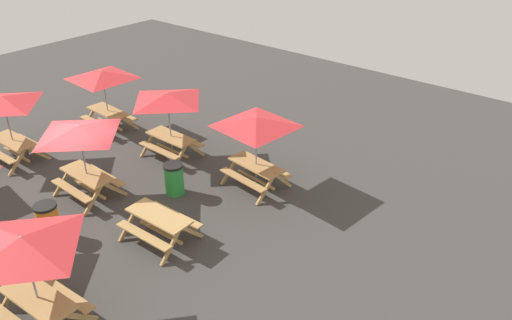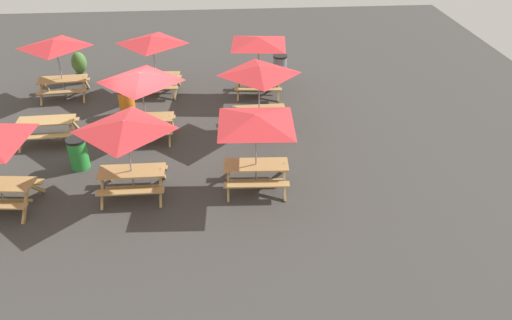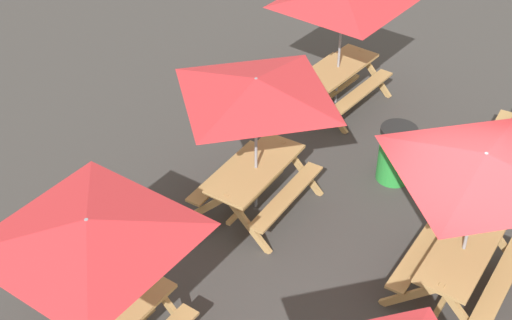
# 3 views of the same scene
# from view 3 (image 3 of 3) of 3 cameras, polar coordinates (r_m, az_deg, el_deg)

# --- Properties ---
(ground_plane) EXTENTS (31.30, 31.30, 0.00)m
(ground_plane) POSITION_cam_3_polar(r_m,az_deg,el_deg) (10.11, 15.25, -10.72)
(ground_plane) COLOR #3D3A38
(ground_plane) RESTS_ON ground
(picnic_table_0) EXTENTS (2.81, 2.81, 2.34)m
(picnic_table_0) POSITION_cam_3_polar(r_m,az_deg,el_deg) (12.80, 6.97, 12.21)
(picnic_table_0) COLOR tan
(picnic_table_0) RESTS_ON ground
(picnic_table_1) EXTENTS (2.82, 2.82, 2.34)m
(picnic_table_1) POSITION_cam_3_polar(r_m,az_deg,el_deg) (7.86, -13.12, -6.35)
(picnic_table_1) COLOR tan
(picnic_table_1) RESTS_ON ground
(picnic_table_2) EXTENTS (2.01, 2.01, 2.34)m
(picnic_table_2) POSITION_cam_3_polar(r_m,az_deg,el_deg) (9.99, 0.00, 5.02)
(picnic_table_2) COLOR tan
(picnic_table_2) RESTS_ON ground
(picnic_table_7) EXTENTS (2.02, 2.02, 2.34)m
(picnic_table_7) POSITION_cam_3_polar(r_m,az_deg,el_deg) (8.97, 17.60, -1.08)
(picnic_table_7) COLOR tan
(picnic_table_7) RESTS_ON ground
(trash_bin_green) EXTENTS (0.59, 0.59, 0.98)m
(trash_bin_green) POSITION_cam_3_polar(r_m,az_deg,el_deg) (11.64, 11.14, 0.51)
(trash_bin_green) COLOR green
(trash_bin_green) RESTS_ON ground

